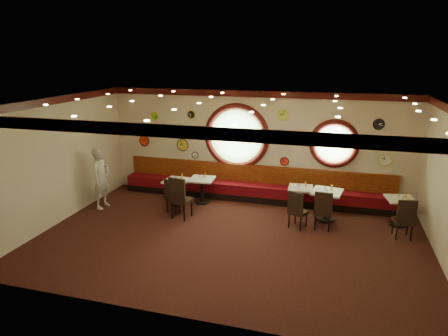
{
  "coord_description": "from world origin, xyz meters",
  "views": [
    {
      "loc": [
        2.19,
        -8.27,
        4.2
      ],
      "look_at": [
        -0.37,
        0.8,
        1.5
      ],
      "focal_mm": 32.0,
      "sensor_mm": 36.0,
      "label": 1
    }
  ],
  "objects_px": {
    "condiment_c_salt": "(298,185)",
    "condiment_d_pepper": "(327,190)",
    "condiment_d_bottle": "(332,188)",
    "table_e": "(399,208)",
    "chair_e": "(405,217)",
    "condiment_a_salt": "(176,177)",
    "condiment_c_pepper": "(300,186)",
    "condiment_c_bottle": "(306,184)",
    "table_a": "(177,189)",
    "table_d": "(326,202)",
    "chair_d": "(323,208)",
    "table_c": "(300,196)",
    "condiment_e_pepper": "(403,198)",
    "condiment_e_salt": "(399,195)",
    "condiment_d_salt": "(325,188)",
    "table_b": "(202,187)",
    "condiment_b_bottle": "(205,175)",
    "chair_c": "(297,208)",
    "condiment_e_bottle": "(406,195)",
    "condiment_b_salt": "(199,176)",
    "chair_b": "(179,195)",
    "condiment_a_pepper": "(176,179)",
    "condiment_a_bottle": "(182,176)",
    "waiter": "(101,179)",
    "condiment_b_pepper": "(203,177)",
    "chair_a": "(173,194)"
  },
  "relations": [
    {
      "from": "condiment_d_bottle",
      "to": "table_e",
      "type": "bearing_deg",
      "value": 4.24
    },
    {
      "from": "condiment_b_bottle",
      "to": "condiment_d_pepper",
      "type": "bearing_deg",
      "value": -8.32
    },
    {
      "from": "table_d",
      "to": "chair_d",
      "type": "bearing_deg",
      "value": -95.13
    },
    {
      "from": "table_e",
      "to": "chair_c",
      "type": "bearing_deg",
      "value": -160.33
    },
    {
      "from": "condiment_b_salt",
      "to": "condiment_a_salt",
      "type": "bearing_deg",
      "value": -156.03
    },
    {
      "from": "condiment_b_pepper",
      "to": "condiment_b_bottle",
      "type": "distance_m",
      "value": 0.15
    },
    {
      "from": "table_b",
      "to": "condiment_c_salt",
      "type": "height_order",
      "value": "condiment_c_salt"
    },
    {
      "from": "condiment_c_salt",
      "to": "condiment_c_bottle",
      "type": "height_order",
      "value": "condiment_c_bottle"
    },
    {
      "from": "table_c",
      "to": "condiment_e_salt",
      "type": "bearing_deg",
      "value": -3.69
    },
    {
      "from": "table_a",
      "to": "table_c",
      "type": "height_order",
      "value": "table_a"
    },
    {
      "from": "condiment_c_salt",
      "to": "table_d",
      "type": "bearing_deg",
      "value": -28.18
    },
    {
      "from": "table_d",
      "to": "table_e",
      "type": "bearing_deg",
      "value": 5.12
    },
    {
      "from": "chair_e",
      "to": "condiment_e_bottle",
      "type": "height_order",
      "value": "chair_e"
    },
    {
      "from": "chair_b",
      "to": "condiment_d_pepper",
      "type": "height_order",
      "value": "chair_b"
    },
    {
      "from": "condiment_a_salt",
      "to": "condiment_c_pepper",
      "type": "distance_m",
      "value": 3.49
    },
    {
      "from": "table_a",
      "to": "condiment_d_salt",
      "type": "bearing_deg",
      "value": 0.49
    },
    {
      "from": "condiment_a_pepper",
      "to": "condiment_c_pepper",
      "type": "bearing_deg",
      "value": 7.65
    },
    {
      "from": "chair_d",
      "to": "condiment_e_salt",
      "type": "xyz_separation_m",
      "value": [
        1.8,
        0.88,
        0.2
      ]
    },
    {
      "from": "condiment_a_bottle",
      "to": "waiter",
      "type": "distance_m",
      "value": 2.25
    },
    {
      "from": "condiment_c_pepper",
      "to": "condiment_c_bottle",
      "type": "bearing_deg",
      "value": 17.36
    },
    {
      "from": "table_a",
      "to": "condiment_a_salt",
      "type": "distance_m",
      "value": 0.34
    },
    {
      "from": "condiment_b_pepper",
      "to": "condiment_d_pepper",
      "type": "relative_size",
      "value": 1.19
    },
    {
      "from": "chair_c",
      "to": "condiment_b_bottle",
      "type": "height_order",
      "value": "chair_c"
    },
    {
      "from": "chair_a",
      "to": "condiment_c_pepper",
      "type": "relative_size",
      "value": 6.77
    },
    {
      "from": "table_e",
      "to": "condiment_e_bottle",
      "type": "relative_size",
      "value": 5.64
    },
    {
      "from": "condiment_d_bottle",
      "to": "condiment_c_bottle",
      "type": "bearing_deg",
      "value": 148.7
    },
    {
      "from": "table_a",
      "to": "condiment_c_salt",
      "type": "xyz_separation_m",
      "value": [
        3.38,
        0.4,
        0.3
      ]
    },
    {
      "from": "table_a",
      "to": "condiment_d_pepper",
      "type": "xyz_separation_m",
      "value": [
        4.16,
        -0.07,
        0.39
      ]
    },
    {
      "from": "table_e",
      "to": "condiment_c_salt",
      "type": "xyz_separation_m",
      "value": [
        -2.57,
        0.26,
        0.31
      ]
    },
    {
      "from": "chair_e",
      "to": "condiment_d_bottle",
      "type": "xyz_separation_m",
      "value": [
        -1.68,
        0.69,
        0.31
      ]
    },
    {
      "from": "condiment_b_bottle",
      "to": "table_e",
      "type": "bearing_deg",
      "value": -3.15
    },
    {
      "from": "table_b",
      "to": "condiment_d_pepper",
      "type": "relative_size",
      "value": 7.98
    },
    {
      "from": "condiment_a_bottle",
      "to": "chair_c",
      "type": "bearing_deg",
      "value": -14.55
    },
    {
      "from": "chair_d",
      "to": "condiment_b_bottle",
      "type": "relative_size",
      "value": 4.34
    },
    {
      "from": "condiment_e_salt",
      "to": "condiment_d_salt",
      "type": "bearing_deg",
      "value": -174.13
    },
    {
      "from": "condiment_c_salt",
      "to": "condiment_d_pepper",
      "type": "relative_size",
      "value": 1.12
    },
    {
      "from": "table_b",
      "to": "condiment_e_bottle",
      "type": "xyz_separation_m",
      "value": [
        5.42,
        -0.09,
        0.33
      ]
    },
    {
      "from": "condiment_b_salt",
      "to": "condiment_e_pepper",
      "type": "height_order",
      "value": "condiment_b_salt"
    },
    {
      "from": "condiment_a_salt",
      "to": "condiment_e_salt",
      "type": "bearing_deg",
      "value": 1.31
    },
    {
      "from": "condiment_d_pepper",
      "to": "condiment_c_bottle",
      "type": "relative_size",
      "value": 0.57
    },
    {
      "from": "condiment_c_pepper",
      "to": "chair_c",
      "type": "bearing_deg",
      "value": -87.63
    },
    {
      "from": "table_e",
      "to": "chair_d",
      "type": "xyz_separation_m",
      "value": [
        -1.84,
        -0.8,
        0.12
      ]
    },
    {
      "from": "chair_c",
      "to": "condiment_e_bottle",
      "type": "distance_m",
      "value": 2.78
    },
    {
      "from": "condiment_a_salt",
      "to": "condiment_d_salt",
      "type": "xyz_separation_m",
      "value": [
        4.15,
        -0.05,
        0.07
      ]
    },
    {
      "from": "chair_e",
      "to": "condiment_c_salt",
      "type": "relative_size",
      "value": 5.92
    },
    {
      "from": "table_c",
      "to": "condiment_e_pepper",
      "type": "relative_size",
      "value": 8.17
    },
    {
      "from": "chair_a",
      "to": "condiment_a_salt",
      "type": "distance_m",
      "value": 0.77
    },
    {
      "from": "chair_b",
      "to": "condiment_b_bottle",
      "type": "xyz_separation_m",
      "value": [
        0.26,
        1.4,
        0.16
      ]
    },
    {
      "from": "table_a",
      "to": "condiment_d_pepper",
      "type": "relative_size",
      "value": 7.94
    },
    {
      "from": "condiment_a_pepper",
      "to": "condiment_e_bottle",
      "type": "relative_size",
      "value": 0.82
    }
  ]
}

